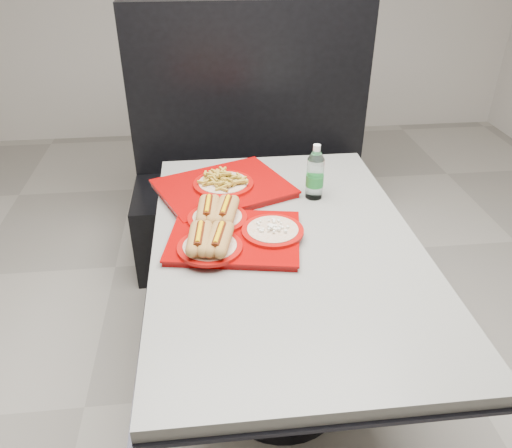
{
  "coord_description": "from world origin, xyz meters",
  "views": [
    {
      "loc": [
        -0.26,
        -1.4,
        1.68
      ],
      "look_at": [
        -0.1,
        -0.01,
        0.83
      ],
      "focal_mm": 35.0,
      "sensor_mm": 36.0,
      "label": 1
    }
  ],
  "objects": [
    {
      "name": "diner_table",
      "position": [
        0.0,
        0.0,
        0.58
      ],
      "size": [
        0.92,
        1.42,
        0.75
      ],
      "color": "black",
      "rests_on": "ground"
    },
    {
      "name": "tray_near",
      "position": [
        -0.19,
        0.02,
        0.78
      ],
      "size": [
        0.49,
        0.42,
        0.1
      ],
      "rotation": [
        0.0,
        0.0,
        -0.18
      ],
      "color": "#820403",
      "rests_on": "diner_table"
    },
    {
      "name": "tray_far",
      "position": [
        -0.19,
        0.38,
        0.78
      ],
      "size": [
        0.6,
        0.54,
        0.1
      ],
      "rotation": [
        0.0,
        0.0,
        0.39
      ],
      "color": "#820403",
      "rests_on": "diner_table"
    },
    {
      "name": "booth_bench",
      "position": [
        0.0,
        1.09,
        0.4
      ],
      "size": [
        1.3,
        0.57,
        1.35
      ],
      "color": "black",
      "rests_on": "ground"
    },
    {
      "name": "ground",
      "position": [
        0.0,
        0.0,
        0.0
      ],
      "size": [
        6.0,
        6.0,
        0.0
      ],
      "primitive_type": "plane",
      "color": "gray",
      "rests_on": "ground"
    },
    {
      "name": "water_bottle",
      "position": [
        0.16,
        0.3,
        0.84
      ],
      "size": [
        0.07,
        0.07,
        0.22
      ],
      "rotation": [
        0.0,
        0.0,
        0.22
      ],
      "color": "silver",
      "rests_on": "diner_table"
    }
  ]
}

